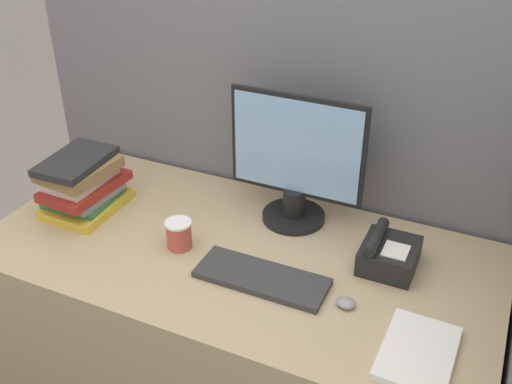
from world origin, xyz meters
TOP-DOWN VIEW (x-y plane):
  - cubicle_panel_rear at (0.00, 0.85)m, footprint 2.07×0.04m
  - desk at (0.00, 0.41)m, footprint 1.67×0.81m
  - monitor at (0.10, 0.66)m, footprint 0.47×0.22m
  - keyboard at (0.13, 0.30)m, footprint 0.41×0.15m
  - mouse at (0.40, 0.30)m, footprint 0.06×0.05m
  - coffee_cup at (-0.18, 0.35)m, footprint 0.09×0.09m
  - book_stack at (-0.61, 0.41)m, footprint 0.24×0.31m
  - desk_telephone at (0.46, 0.53)m, footprint 0.17×0.18m
  - paper_pile at (0.63, 0.19)m, footprint 0.19×0.27m

SIDE VIEW (x-z plane):
  - desk at x=0.00m, z-range 0.00..0.73m
  - keyboard at x=0.13m, z-range 0.73..0.75m
  - paper_pile at x=0.63m, z-range 0.73..0.75m
  - mouse at x=0.40m, z-range 0.73..0.76m
  - desk_telephone at x=0.46m, z-range 0.72..0.83m
  - coffee_cup at x=-0.18m, z-range 0.73..0.83m
  - cubicle_panel_rear at x=0.00m, z-range 0.00..1.60m
  - book_stack at x=-0.61m, z-range 0.73..0.94m
  - monitor at x=0.10m, z-range 0.71..1.17m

